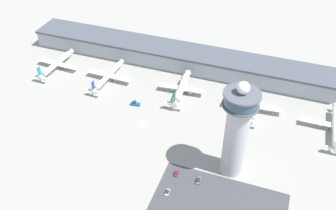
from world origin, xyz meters
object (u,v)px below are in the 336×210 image
object	(u,v)px
car_yellow_taxi	(198,181)
airplane_gate_alpha	(57,64)
service_truck_fuel	(135,104)
airplane_gate_delta	(253,106)
airplane_gate_echo	(336,126)
airplane_gate_charlie	(181,88)
car_red_hatchback	(167,192)
car_maroon_suv	(176,173)
airplane_gate_bravo	(108,76)
control_tower	(237,129)

from	to	relation	value
car_yellow_taxi	airplane_gate_alpha	bearing A→B (deg)	152.26
service_truck_fuel	car_yellow_taxi	xyz separation A→B (m)	(55.58, -46.46, -0.47)
airplane_gate_delta	airplane_gate_echo	world-z (taller)	airplane_gate_echo
car_yellow_taxi	airplane_gate_delta	bearing A→B (deg)	75.94
airplane_gate_echo	airplane_gate_charlie	bearing A→B (deg)	177.25
car_red_hatchback	car_maroon_suv	bearing A→B (deg)	88.91
car_maroon_suv	airplane_gate_echo	bearing A→B (deg)	38.93
airplane_gate_bravo	airplane_gate_charlie	xyz separation A→B (m)	(52.42, 2.80, 0.39)
airplane_gate_charlie	airplane_gate_echo	xyz separation A→B (m)	(96.66, -4.64, -0.62)
airplane_gate_alpha	airplane_gate_echo	distance (m)	191.60
airplane_gate_alpha	service_truck_fuel	xyz separation A→B (m)	(70.79, -20.01, -3.19)
airplane_gate_bravo	airplane_gate_echo	distance (m)	149.09
airplane_gate_charlie	car_yellow_taxi	size ratio (longest dim) A/B	7.91
airplane_gate_alpha	car_yellow_taxi	bearing A→B (deg)	-27.74
service_truck_fuel	car_red_hatchback	distance (m)	72.90
airplane_gate_delta	car_maroon_suv	distance (m)	71.07
airplane_gate_echo	car_maroon_suv	distance (m)	99.64
control_tower	airplane_gate_alpha	bearing A→B (deg)	159.33
control_tower	airplane_gate_charlie	distance (m)	74.86
car_red_hatchback	airplane_gate_delta	bearing A→B (deg)	69.64
car_yellow_taxi	control_tower	bearing A→B (deg)	44.21
airplane_gate_alpha	service_truck_fuel	distance (m)	73.64
service_truck_fuel	car_red_hatchback	xyz separation A→B (m)	(43.07, -58.82, -0.55)
control_tower	airplane_gate_echo	bearing A→B (deg)	44.20
car_maroon_suv	airplane_gate_bravo	bearing A→B (deg)	138.03
airplane_gate_echo	car_yellow_taxi	world-z (taller)	airplane_gate_echo
service_truck_fuel	car_maroon_suv	distance (m)	62.91
airplane_gate_echo	car_maroon_suv	world-z (taller)	airplane_gate_echo
control_tower	airplane_gate_echo	distance (m)	75.63
airplane_gate_alpha	service_truck_fuel	bearing A→B (deg)	-15.78
airplane_gate_alpha	airplane_gate_delta	xyz separation A→B (m)	(142.83, -0.74, 0.18)
car_yellow_taxi	car_red_hatchback	size ratio (longest dim) A/B	1.18
airplane_gate_alpha	car_maroon_suv	size ratio (longest dim) A/B	9.04
airplane_gate_bravo	car_yellow_taxi	distance (m)	106.34
control_tower	airplane_gate_bravo	bearing A→B (deg)	152.14
airplane_gate_alpha	car_maroon_suv	bearing A→B (deg)	-29.91
car_maroon_suv	control_tower	bearing A→B (deg)	25.89
control_tower	car_red_hatchback	distance (m)	46.54
airplane_gate_echo	car_maroon_suv	bearing A→B (deg)	-141.07
airplane_gate_delta	car_red_hatchback	bearing A→B (deg)	-110.36
car_red_hatchback	car_yellow_taxi	bearing A→B (deg)	44.65
control_tower	airplane_gate_charlie	bearing A→B (deg)	129.78
airplane_gate_bravo	airplane_gate_echo	bearing A→B (deg)	-0.71
airplane_gate_alpha	airplane_gate_bravo	bearing A→B (deg)	-1.64
airplane_gate_alpha	airplane_gate_bravo	xyz separation A→B (m)	(42.49, -1.22, 0.13)
service_truck_fuel	car_maroon_suv	world-z (taller)	service_truck_fuel
airplane_gate_alpha	car_yellow_taxi	world-z (taller)	airplane_gate_alpha
airplane_gate_charlie	airplane_gate_delta	xyz separation A→B (m)	(47.92, -2.32, -0.34)
airplane_gate_alpha	control_tower	bearing A→B (deg)	-20.67
airplane_gate_delta	car_red_hatchback	xyz separation A→B (m)	(-28.97, -78.08, -3.93)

